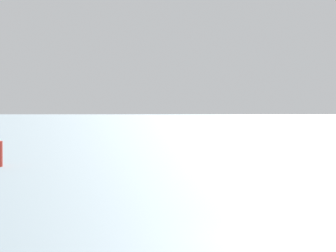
% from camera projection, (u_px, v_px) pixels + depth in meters
% --- Properties ---
extents(ground_plane, '(4000.00, 4000.00, 0.00)m').
position_uv_depth(ground_plane, '(311.00, 242.00, 18.46)').
color(ground_plane, gray).
extents(distant_headland, '(1390.60, 487.40, 29.62)m').
position_uv_depth(distant_headland, '(15.00, 106.00, 1460.63)').
color(distant_headland, '#60665B').
rests_on(distant_headland, ground_plane).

